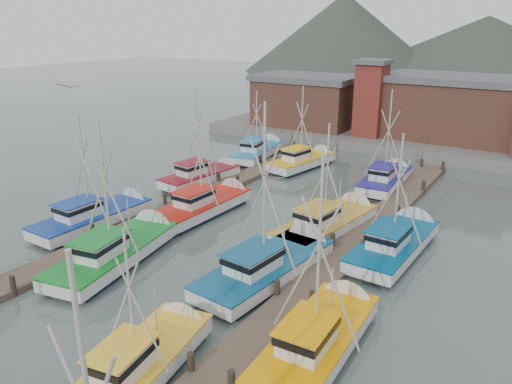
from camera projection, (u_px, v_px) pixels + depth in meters
The scene contains 22 objects.
ground at pixel (208, 258), 30.60m from camera, with size 260.00×260.00×0.00m, color #485753.
dock_left at pixel (167, 213), 37.29m from camera, with size 2.30×46.00×1.50m.
dock_right at pixel (341, 257), 30.25m from camera, with size 2.30×46.00×1.50m.
quay at pixel (395, 136), 60.01m from camera, with size 44.00×16.00×1.20m, color slate.
shed_left at pixel (307, 100), 62.72m from camera, with size 12.72×8.48×6.20m.
shed_center at pixel (452, 107), 55.65m from camera, with size 14.84×9.54×6.90m.
lookout_tower at pixel (371, 98), 56.20m from camera, with size 3.60×3.60×8.50m.
distant_hills at pixel (446, 74), 135.09m from camera, with size 175.00×140.00×42.00m.
boat_1 at pixel (146, 360), 20.43m from camera, with size 3.80×8.63×7.46m.
boat_4 at pixel (120, 250), 30.19m from camera, with size 4.80×10.42×9.76m.
boat_5 at pixel (272, 264), 28.36m from camera, with size 4.39×10.44×10.96m.
boat_6 at pixel (98, 216), 35.41m from camera, with size 3.66×9.36×8.79m.
boat_7 at pixel (321, 336), 21.96m from camera, with size 4.01×9.20×9.94m.
boat_8 at pixel (208, 204), 37.74m from camera, with size 3.24×9.27×7.85m.
boat_9 at pixel (331, 222), 34.37m from camera, with size 4.31×9.98×8.53m.
boat_10 at pixel (204, 175), 44.63m from camera, with size 3.66×8.64×8.99m.
boat_11 at pixel (397, 242), 31.24m from camera, with size 3.59×9.69×8.62m.
boat_12 at pixel (305, 161), 49.28m from camera, with size 4.03×8.86×8.73m.
boat_13 at pixel (387, 179), 43.69m from camera, with size 3.67×8.77×9.20m.
boat_14 at pixel (259, 151), 53.04m from camera, with size 4.28×9.50×7.90m.
gull_near at pixel (69, 87), 24.69m from camera, with size 1.51×0.66×0.24m.
gull_far at pixel (271, 177), 25.23m from camera, with size 1.54×0.61×0.24m.
Camera 1 is at (17.16, -21.80, 13.85)m, focal length 35.00 mm.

